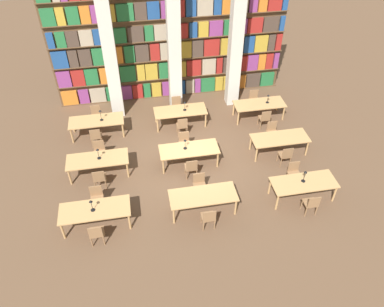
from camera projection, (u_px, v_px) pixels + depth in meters
ground_plane at (191, 162)px, 14.18m from camera, size 40.00×40.00×0.00m
bookshelf_bank at (171, 41)px, 16.05m from camera, size 10.24×0.35×5.50m
pillar_left at (109, 50)px, 14.66m from camera, size 0.52×0.52×6.00m
pillar_center at (174, 45)px, 15.01m from camera, size 0.52×0.52×6.00m
pillar_right at (236, 40)px, 15.36m from camera, size 0.52×0.52×6.00m
reading_table_0 at (95, 211)px, 11.54m from camera, size 2.18×0.88×0.72m
chair_0 at (96, 233)px, 11.12m from camera, size 0.42×0.40×0.87m
chair_1 at (97, 197)px, 12.20m from camera, size 0.42×0.40×0.87m
desk_lamp_0 at (91, 204)px, 11.27m from camera, size 0.14×0.14×0.45m
reading_table_1 at (203, 197)px, 11.99m from camera, size 2.18×0.88×0.72m
chair_2 at (209, 217)px, 11.57m from camera, size 0.42×0.40×0.87m
chair_3 at (199, 184)px, 12.65m from camera, size 0.42×0.40×0.87m
reading_table_2 at (304, 184)px, 12.42m from camera, size 2.18×0.88×0.72m
chair_4 at (311, 203)px, 12.00m from camera, size 0.42×0.40×0.87m
chair_5 at (294, 173)px, 13.08m from camera, size 0.42×0.40×0.87m
desk_lamp_1 at (305, 174)px, 12.20m from camera, size 0.14×0.14×0.46m
reading_table_3 at (98, 160)px, 13.30m from camera, size 2.18×0.88×0.72m
chair_6 at (99, 178)px, 12.88m from camera, size 0.42×0.40×0.87m
chair_7 at (100, 151)px, 13.96m from camera, size 0.42×0.40×0.87m
desk_lamp_2 at (98, 152)px, 13.07m from camera, size 0.14×0.14×0.45m
reading_table_4 at (189, 150)px, 13.71m from camera, size 2.18×0.88×0.72m
chair_8 at (191, 167)px, 13.28m from camera, size 0.42×0.40×0.87m
chair_9 at (184, 142)px, 14.36m from camera, size 0.42×0.40×0.87m
desk_lamp_3 at (185, 142)px, 13.49m from camera, size 0.14×0.14×0.43m
reading_table_5 at (280, 139)px, 14.21m from camera, size 2.18×0.88×0.72m
chair_10 at (286, 155)px, 13.78m from camera, size 0.42×0.40×0.87m
chair_11 at (272, 131)px, 14.86m from camera, size 0.42×0.40×0.87m
reading_table_6 at (96, 122)px, 15.05m from camera, size 2.18×0.88×0.72m
chair_12 at (96, 136)px, 14.63m from camera, size 0.42×0.40×0.87m
chair_13 at (96, 115)px, 15.70m from camera, size 0.42×0.40×0.87m
desk_lamp_4 at (100, 113)px, 14.80m from camera, size 0.14×0.14×0.49m
reading_table_7 at (180, 112)px, 15.58m from camera, size 2.18×0.88×0.72m
chair_14 at (182, 125)px, 15.15m from camera, size 0.42×0.40×0.87m
chair_15 at (177, 106)px, 16.23m from camera, size 0.42×0.40×0.87m
desk_lamp_5 at (185, 104)px, 15.36m from camera, size 0.14×0.14×0.42m
reading_table_8 at (259, 105)px, 15.97m from camera, size 2.18×0.88×0.72m
chair_16 at (265, 118)px, 15.55m from camera, size 0.42×0.40×0.87m
chair_17 at (254, 99)px, 16.63m from camera, size 0.42×0.40×0.87m
desk_lamp_6 at (268, 97)px, 15.80m from camera, size 0.14×0.14×0.40m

